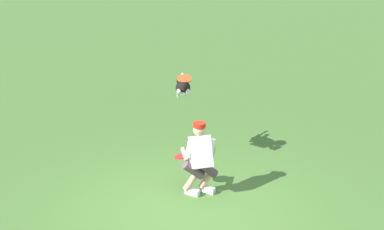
{
  "coord_description": "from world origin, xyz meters",
  "views": [
    {
      "loc": [
        -3.96,
        6.76,
        4.63
      ],
      "look_at": [
        0.59,
        -1.25,
        1.19
      ],
      "focal_mm": 51.67,
      "sensor_mm": 36.0,
      "label": 1
    }
  ],
  "objects_px": {
    "dog": "(183,88)",
    "frisbee_flying": "(184,79)",
    "frisbee_held": "(182,156)",
    "person": "(200,157)"
  },
  "relations": [
    {
      "from": "dog",
      "to": "frisbee_flying",
      "type": "height_order",
      "value": "frisbee_flying"
    },
    {
      "from": "dog",
      "to": "frisbee_held",
      "type": "height_order",
      "value": "dog"
    },
    {
      "from": "frisbee_flying",
      "to": "frisbee_held",
      "type": "xyz_separation_m",
      "value": [
        -0.5,
        0.96,
        -1.08
      ]
    },
    {
      "from": "dog",
      "to": "frisbee_flying",
      "type": "relative_size",
      "value": 3.46
    },
    {
      "from": "person",
      "to": "frisbee_held",
      "type": "height_order",
      "value": "person"
    },
    {
      "from": "dog",
      "to": "frisbee_held",
      "type": "bearing_deg",
      "value": -1.95
    },
    {
      "from": "person",
      "to": "frisbee_flying",
      "type": "bearing_deg",
      "value": -4.36
    },
    {
      "from": "person",
      "to": "dog",
      "type": "xyz_separation_m",
      "value": [
        1.01,
        -1.14,
        0.74
      ]
    },
    {
      "from": "person",
      "to": "dog",
      "type": "distance_m",
      "value": 1.69
    },
    {
      "from": "person",
      "to": "frisbee_held",
      "type": "distance_m",
      "value": 0.4
    }
  ]
}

